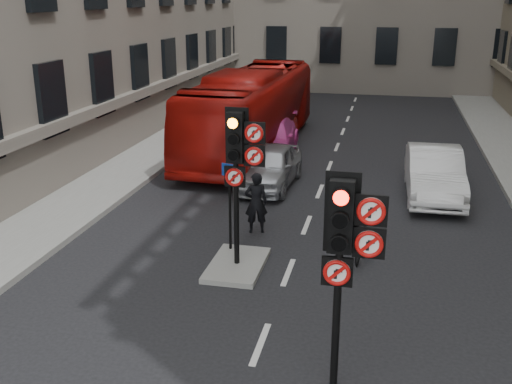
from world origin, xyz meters
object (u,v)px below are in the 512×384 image
at_px(car_white, 434,173).
at_px(motorcyclist, 256,203).
at_px(signal_near, 346,240).
at_px(car_pink, 269,138).
at_px(motorcycle, 362,239).
at_px(signal_far, 240,154).
at_px(bus_red, 252,111).
at_px(info_sign, 230,195).
at_px(car_silver, 270,166).

xyz_separation_m(car_white, motorcyclist, (-4.71, -4.08, 0.07)).
xyz_separation_m(signal_near, car_pink, (-3.94, 13.92, -1.87)).
bearing_deg(car_white, motorcyclist, -140.35).
relative_size(motorcycle, motorcyclist, 0.97).
height_order(signal_far, car_white, signal_far).
distance_m(car_pink, motorcyclist, 7.81).
xyz_separation_m(signal_near, motorcyclist, (-2.72, 6.21, -1.76)).
distance_m(signal_far, bus_red, 11.02).
bearing_deg(info_sign, signal_near, -40.44).
height_order(signal_far, info_sign, signal_far).
bearing_deg(signal_near, motorcyclist, 113.69).
height_order(bus_red, motorcyclist, bus_red).
distance_m(car_silver, car_white, 5.14).
bearing_deg(motorcyclist, car_pink, -98.54).
bearing_deg(car_pink, car_silver, -80.89).
bearing_deg(info_sign, motorcyclist, 94.95).
height_order(car_white, motorcycle, car_white).
bearing_deg(info_sign, bus_red, 116.83).
xyz_separation_m(car_silver, motorcyclist, (0.43, -4.03, 0.15)).
distance_m(car_white, motorcycle, 5.47).
bearing_deg(info_sign, car_silver, 108.13).
height_order(signal_near, car_pink, signal_near).
distance_m(car_white, car_pink, 6.95).
bearing_deg(car_white, signal_near, -102.19).
bearing_deg(motorcyclist, motorcycle, 142.22).
xyz_separation_m(motorcyclist, info_sign, (-0.31, -1.47, 0.68)).
relative_size(bus_red, motorcyclist, 7.03).
relative_size(signal_near, motorcycle, 2.25).
xyz_separation_m(signal_near, bus_red, (-4.79, 14.74, -0.97)).
bearing_deg(signal_near, info_sign, 122.65).
relative_size(car_pink, motorcycle, 3.08).
bearing_deg(motorcyclist, bus_red, -93.92).
bearing_deg(car_pink, motorcycle, -68.25).
bearing_deg(motorcyclist, signal_far, 75.74).
xyz_separation_m(motorcycle, motorcyclist, (-2.81, 1.04, 0.34)).
bearing_deg(motorcyclist, car_silver, -101.42).
xyz_separation_m(car_silver, bus_red, (-1.63, 4.51, 0.93)).
distance_m(motorcycle, info_sign, 3.31).
distance_m(signal_near, motorcycle, 5.58).
xyz_separation_m(signal_far, car_pink, (-1.34, 9.92, -1.99)).
bearing_deg(car_pink, signal_near, -77.14).
xyz_separation_m(signal_near, motorcycle, (0.08, 5.17, -2.10)).
relative_size(car_white, bus_red, 0.40).
xyz_separation_m(signal_near, car_white, (1.99, 10.29, -1.83)).
bearing_deg(info_sign, car_white, 64.77).
height_order(car_silver, car_white, car_white).
bearing_deg(car_pink, info_sign, -87.32).
height_order(signal_near, info_sign, signal_near).
height_order(car_pink, info_sign, info_sign).
xyz_separation_m(signal_far, car_silver, (-0.55, 6.24, -2.03)).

